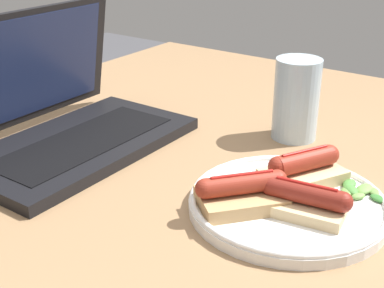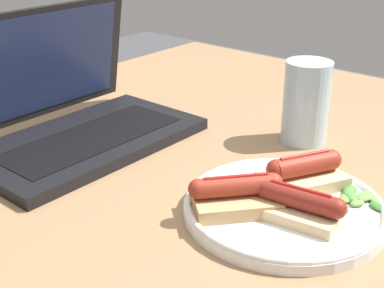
{
  "view_description": "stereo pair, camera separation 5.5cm",
  "coord_description": "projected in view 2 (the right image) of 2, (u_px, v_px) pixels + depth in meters",
  "views": [
    {
      "loc": [
        -0.57,
        -0.5,
        1.08
      ],
      "look_at": [
        -0.03,
        -0.12,
        0.78
      ],
      "focal_mm": 50.0,
      "sensor_mm": 36.0,
      "label": 1
    },
    {
      "loc": [
        -0.54,
        -0.54,
        1.08
      ],
      "look_at": [
        -0.03,
        -0.12,
        0.78
      ],
      "focal_mm": 50.0,
      "sensor_mm": 36.0,
      "label": 2
    }
  ],
  "objects": [
    {
      "name": "sausage_toast_middle",
      "position": [
        303.0,
        173.0,
        0.7
      ],
      "size": [
        0.13,
        0.11,
        0.05
      ],
      "rotation": [
        0.0,
        0.0,
        2.66
      ],
      "color": "#D6B784",
      "rests_on": "plate"
    },
    {
      "name": "sausage_toast_right",
      "position": [
        299.0,
        205.0,
        0.63
      ],
      "size": [
        0.07,
        0.11,
        0.04
      ],
      "rotation": [
        0.0,
        0.0,
        1.72
      ],
      "color": "#D6B784",
      "rests_on": "plate"
    },
    {
      "name": "laptop",
      "position": [
        72.0,
        118.0,
        0.86
      ],
      "size": [
        0.36,
        0.24,
        0.21
      ],
      "color": "black",
      "rests_on": "desk"
    },
    {
      "name": "drinking_glass",
      "position": [
        306.0,
        102.0,
        0.85
      ],
      "size": [
        0.07,
        0.07,
        0.13
      ],
      "color": "silver",
      "rests_on": "desk"
    },
    {
      "name": "plate",
      "position": [
        284.0,
        207.0,
        0.67
      ],
      "size": [
        0.25,
        0.25,
        0.02
      ],
      "color": "white",
      "rests_on": "desk"
    },
    {
      "name": "salad_pile",
      "position": [
        354.0,
        199.0,
        0.67
      ],
      "size": [
        0.08,
        0.07,
        0.01
      ],
      "color": "#709E4C",
      "rests_on": "plate"
    },
    {
      "name": "sausage_toast_left",
      "position": [
        236.0,
        195.0,
        0.65
      ],
      "size": [
        0.12,
        0.12,
        0.05
      ],
      "rotation": [
        0.0,
        0.0,
        5.58
      ],
      "color": "tan",
      "rests_on": "plate"
    },
    {
      "name": "desk",
      "position": [
        149.0,
        203.0,
        0.88
      ],
      "size": [
        1.24,
        0.84,
        0.72
      ],
      "color": "#93704C",
      "rests_on": "ground_plane"
    }
  ]
}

